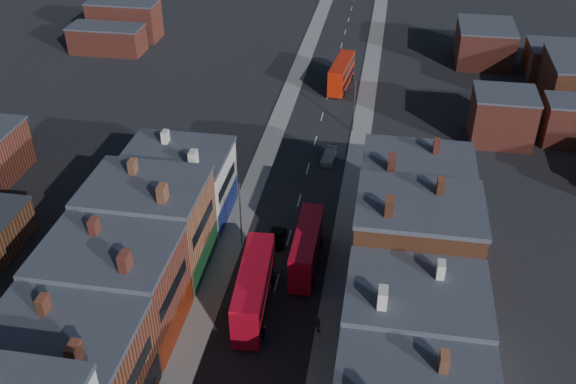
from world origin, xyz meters
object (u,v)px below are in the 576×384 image
(bus_1, at_px, (307,247))
(ped_3, at_px, (318,325))
(bus_0, at_px, (254,288))
(bus_2, at_px, (341,73))
(car_3, at_px, (329,156))
(car_2, at_px, (276,237))

(bus_1, distance_m, ped_3, 10.40)
(bus_0, height_order, bus_2, bus_0)
(car_3, bearing_deg, bus_2, 96.38)
(car_3, bearing_deg, ped_3, -80.54)
(bus_0, relative_size, car_2, 3.03)
(bus_0, bearing_deg, car_3, 78.81)
(car_2, relative_size, ped_3, 2.24)
(ped_3, bearing_deg, car_2, 21.21)
(bus_0, xyz_separation_m, bus_2, (3.31, 56.21, -0.24))
(car_3, bearing_deg, bus_1, -84.89)
(bus_2, relative_size, ped_3, 6.24)
(bus_1, xyz_separation_m, ped_3, (2.59, -9.96, -1.48))
(bus_2, height_order, car_3, bus_2)
(bus_1, bearing_deg, bus_2, 91.12)
(bus_0, relative_size, bus_2, 1.09)
(car_3, distance_m, ped_3, 33.26)
(car_2, height_order, car_3, car_3)
(bus_1, relative_size, bus_2, 0.96)
(car_2, bearing_deg, car_3, 78.71)
(bus_1, distance_m, car_2, 5.77)
(bus_2, bearing_deg, car_2, -87.77)
(bus_1, height_order, ped_3, bus_1)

